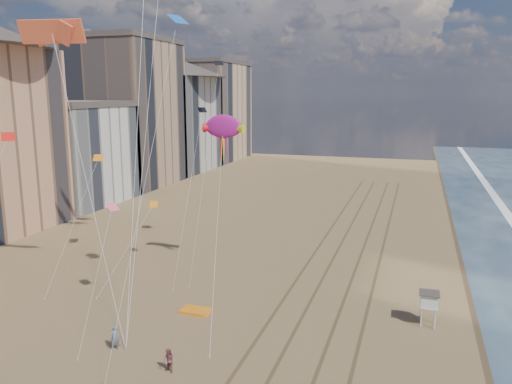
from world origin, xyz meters
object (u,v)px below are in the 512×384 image
Objects in this scene: lifeguard_stand at (429,300)px; show_kite at (223,127)px; kite_flyer_a at (115,338)px; kite_flyer_b at (169,361)px; grounded_kite at (196,311)px.

lifeguard_stand is 23.77m from show_kite.
kite_flyer_a reaches higher than kite_flyer_b.
grounded_kite is at bearing -169.32° from lifeguard_stand.
kite_flyer_a is 1.11× the size of kite_flyer_b.
show_kite is at bearing 96.81° from grounded_kite.
show_kite reaches higher than kite_flyer_b.
kite_flyer_b is at bearing -142.61° from lifeguard_stand.
lifeguard_stand is 19.04m from grounded_kite.
lifeguard_stand is 1.15× the size of grounded_kite.
show_kite is 11.40× the size of kite_flyer_a.
kite_flyer_b is at bearing -57.81° from kite_flyer_a.
show_kite is 22.82m from kite_flyer_b.
grounded_kite is 1.31× the size of kite_flyer_a.
lifeguard_stand is at bearing 59.67° from kite_flyer_b.
grounded_kite is at bearing 126.29° from kite_flyer_b.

